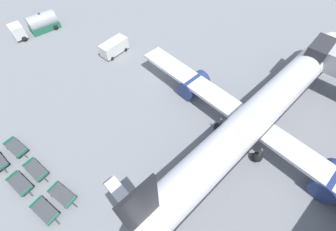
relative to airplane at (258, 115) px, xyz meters
The scene contains 10 objects.
ground_plane 16.18m from the airplane, behind, with size 500.00×500.00×0.00m, color gray.
airplane is the anchor object (origin of this frame).
fuel_tanker_primary 41.24m from the airplane, 165.58° to the right, with size 3.71×8.31×3.26m.
service_van 25.30m from the airplane, behind, with size 2.93×5.01×2.24m.
baggage_dolly_row_near_col_b 27.84m from the airplane, 117.39° to the right, with size 3.75×1.93×0.92m.
baggage_dolly_row_near_col_c 25.37m from the airplane, 109.09° to the right, with size 3.75×1.99×0.92m.
baggage_dolly_row_mid_a_col_a 29.22m from the airplane, 127.01° to the right, with size 3.75×1.95×0.92m.
baggage_dolly_row_mid_a_col_b 26.34m from the airplane, 120.05° to the right, with size 3.75×1.86×0.92m.
baggage_dolly_row_mid_a_col_c 23.57m from the airplane, 111.35° to the right, with size 3.75×2.04×0.92m.
stand_guidance_stripe 9.31m from the airplane, 94.79° to the right, with size 0.75×38.95×0.01m.
Camera 1 is at (20.21, -16.67, 24.38)m, focal length 24.00 mm.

